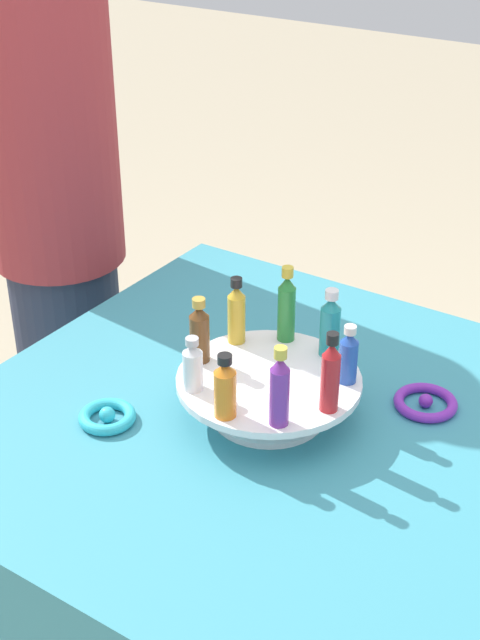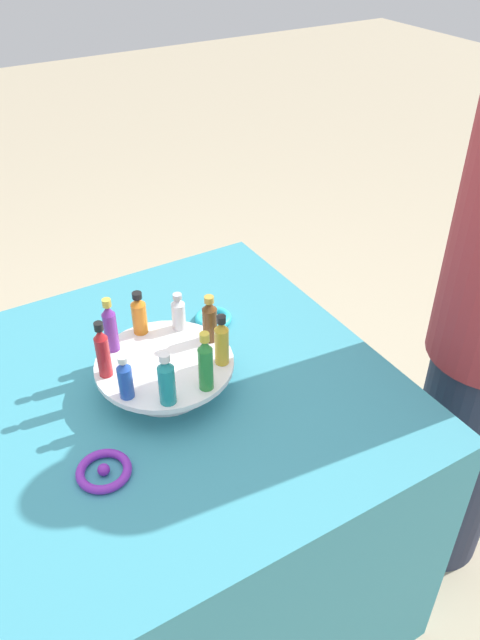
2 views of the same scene
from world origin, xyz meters
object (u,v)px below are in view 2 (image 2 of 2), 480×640
(bottle_brown, at_px, (210,320))
(ribbon_bow_purple, at_px, (104,471))
(bottle_clear, at_px, (178,313))
(bottle_purple, at_px, (110,327))
(bottle_gold, at_px, (222,342))
(display_stand, at_px, (165,371))
(bottle_red, at_px, (103,351))
(bottle_teal, at_px, (167,380))
(bottle_green, at_px, (206,363))
(bottle_orange, at_px, (140,314))
(ribbon_bow_teal, at_px, (213,318))
(bottle_blue, at_px, (125,378))

(bottle_brown, distance_m, ribbon_bow_purple, 0.39)
(bottle_clear, xyz_separation_m, bottle_purple, (0.16, -0.00, 0.02))
(bottle_gold, distance_m, ribbon_bow_purple, 0.35)
(display_stand, distance_m, bottle_purple, 0.15)
(bottle_brown, distance_m, bottle_red, 0.24)
(bottle_teal, xyz_separation_m, bottle_green, (-0.08, 0.00, 0.01))
(bottle_brown, xyz_separation_m, bottle_purple, (0.20, -0.08, 0.01))
(bottle_orange, bearing_deg, bottle_gold, 118.60)
(bottle_gold, bearing_deg, ribbon_bow_teal, -113.99)
(ribbon_bow_purple, bearing_deg, ribbon_bow_teal, -141.94)
(bottle_green, height_order, ribbon_bow_teal, bottle_green)
(bottle_clear, distance_m, bottle_teal, 0.24)
(display_stand, distance_m, bottle_green, 0.15)
(bottle_clear, distance_m, bottle_purple, 0.16)
(bottle_red, distance_m, bottle_gold, 0.24)
(bottle_gold, relative_size, ribbon_bow_teal, 1.29)
(display_stand, height_order, bottle_teal, bottle_teal)
(bottle_red, bearing_deg, bottle_brown, 178.60)
(ribbon_bow_teal, bearing_deg, bottle_purple, 12.86)
(bottle_orange, xyz_separation_m, ribbon_bow_teal, (-0.20, -0.04, -0.11))
(bottle_purple, xyz_separation_m, bottle_teal, (-0.03, 0.21, -0.01))
(bottle_green, bearing_deg, ribbon_bow_teal, -120.88)
(ribbon_bow_teal, bearing_deg, bottle_blue, 35.03)
(bottle_green, bearing_deg, bottle_blue, -21.40)
(bottle_purple, bearing_deg, bottle_red, 58.60)
(bottle_purple, bearing_deg, bottle_teal, 98.60)
(bottle_blue, height_order, ribbon_bow_purple, bottle_blue)
(bottle_clear, relative_size, bottle_purple, 0.70)
(bottle_orange, height_order, bottle_red, bottle_red)
(display_stand, relative_size, bottle_gold, 2.48)
(bottle_purple, distance_m, ribbon_bow_purple, 0.31)
(bottle_gold, bearing_deg, bottle_teal, 18.60)
(bottle_clear, bearing_deg, ribbon_bow_teal, -151.11)
(bottle_green, distance_m, bottle_gold, 0.08)
(bottle_red, bearing_deg, bottle_green, 138.60)
(bottle_brown, bearing_deg, bottle_teal, 38.60)
(bottle_orange, distance_m, bottle_green, 0.24)
(bottle_clear, distance_m, ribbon_bow_purple, 0.40)
(bottle_green, xyz_separation_m, ribbon_bow_teal, (-0.17, -0.28, -0.12))
(bottle_teal, bearing_deg, bottle_blue, -41.40)
(bottle_brown, xyz_separation_m, bottle_teal, (0.17, 0.13, 0.00))
(bottle_purple, bearing_deg, bottle_green, 118.60)
(bottle_gold, bearing_deg, bottle_orange, -61.40)
(bottle_purple, relative_size, bottle_red, 0.99)
(bottle_blue, distance_m, ribbon_bow_purple, 0.18)
(bottle_green, xyz_separation_m, ribbon_bow_purple, (0.24, 0.04, -0.13))
(bottle_green, relative_size, bottle_gold, 1.14)
(bottle_orange, distance_m, bottle_blue, 0.21)
(bottle_green, bearing_deg, bottle_orange, -81.40)
(bottle_red, bearing_deg, bottle_orange, -141.40)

